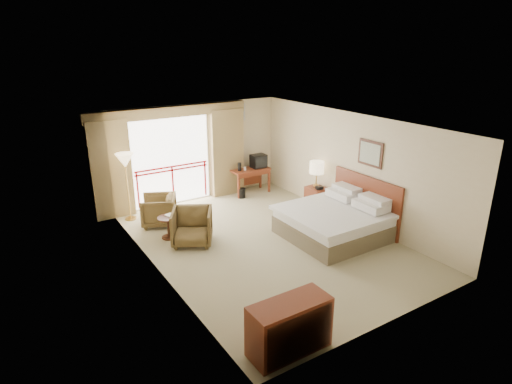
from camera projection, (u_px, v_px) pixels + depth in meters
floor at (266, 242)px, 9.68m from camera, size 7.00×7.00×0.00m
ceiling at (267, 123)px, 8.77m from camera, size 7.00×7.00×0.00m
wall_back at (197, 152)px, 12.01m from camera, size 5.00×0.00×5.00m
wall_front at (395, 248)px, 6.44m from camera, size 5.00×0.00×5.00m
wall_left at (155, 208)px, 7.96m from camera, size 0.00×7.00×7.00m
wall_right at (351, 168)px, 10.49m from camera, size 0.00×7.00×7.00m
balcony_door at (171, 161)px, 11.64m from camera, size 2.40×0.00×2.40m
balcony_railing at (172, 175)px, 11.75m from camera, size 2.09×0.03×1.02m
curtain_left at (111, 170)px, 10.69m from camera, size 1.00×0.26×2.50m
curtain_right at (227, 152)px, 12.35m from camera, size 1.00×0.26×2.50m
valance at (169, 112)px, 11.11m from camera, size 4.40×0.22×0.28m
hvac_vent at (237, 112)px, 12.31m from camera, size 0.50×0.04×0.50m
bed at (335, 221)px, 9.83m from camera, size 2.13×2.06×0.97m
headboard at (366, 202)px, 10.22m from camera, size 0.06×2.10×1.30m
framed_art at (370, 153)px, 9.83m from camera, size 0.04×0.72×0.60m
nightstand at (316, 199)px, 11.42m from camera, size 0.47×0.55×0.63m
table_lamp at (317, 168)px, 11.18m from camera, size 0.38×0.38×0.67m
phone at (319, 188)px, 11.15m from camera, size 0.21×0.17×0.08m
desk at (249, 174)px, 12.65m from camera, size 1.14×0.55×0.75m
tv at (259, 161)px, 12.64m from camera, size 0.43×0.34×0.39m
coffee_maker at (240, 167)px, 12.34m from camera, size 0.11×0.11×0.24m
cup at (245, 169)px, 12.40m from camera, size 0.08×0.08×0.10m
wastebasket at (242, 193)px, 12.36m from camera, size 0.26×0.26×0.28m
armchair_far at (160, 224)px, 10.60m from camera, size 1.09×1.07×0.75m
armchair_near at (193, 243)px, 9.62m from camera, size 1.18×1.19×0.80m
side_table at (168, 224)px, 9.76m from camera, size 0.47×0.47×0.51m
book at (168, 217)px, 9.70m from camera, size 0.26×0.30×0.02m
floor_lamp at (125, 163)px, 10.42m from camera, size 0.44×0.44×1.72m
dresser at (290, 327)px, 6.15m from camera, size 1.22×0.52×0.81m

